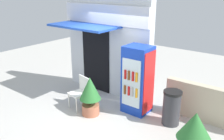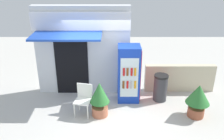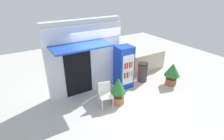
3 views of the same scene
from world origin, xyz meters
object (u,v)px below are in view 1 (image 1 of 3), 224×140
drink_cooler (138,80)px  potted_plant_curbside (194,131)px  trash_bin (172,108)px  plastic_chair (81,90)px  potted_plant_near_shop (90,93)px

drink_cooler → potted_plant_curbside: drink_cooler is taller
potted_plant_curbside → trash_bin: 1.27m
trash_bin → plastic_chair: bearing=-162.7°
potted_plant_near_shop → potted_plant_curbside: potted_plant_near_shop is taller
plastic_chair → potted_plant_curbside: size_ratio=0.90×
potted_plant_near_shop → plastic_chair: bearing=164.3°
potted_plant_near_shop → trash_bin: (1.88, 0.86, -0.16)m
potted_plant_curbside → trash_bin: bearing=133.9°
plastic_chair → potted_plant_curbside: 3.23m
plastic_chair → trash_bin: bearing=17.3°
potted_plant_curbside → trash_bin: (-0.87, 0.91, -0.16)m
potted_plant_curbside → trash_bin: size_ratio=1.14×
potted_plant_near_shop → potted_plant_curbside: 2.75m
potted_plant_near_shop → drink_cooler: bearing=45.6°
plastic_chair → trash_bin: plastic_chair is taller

